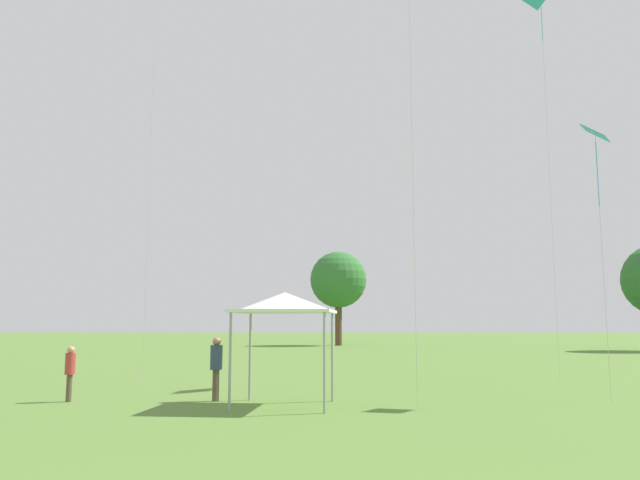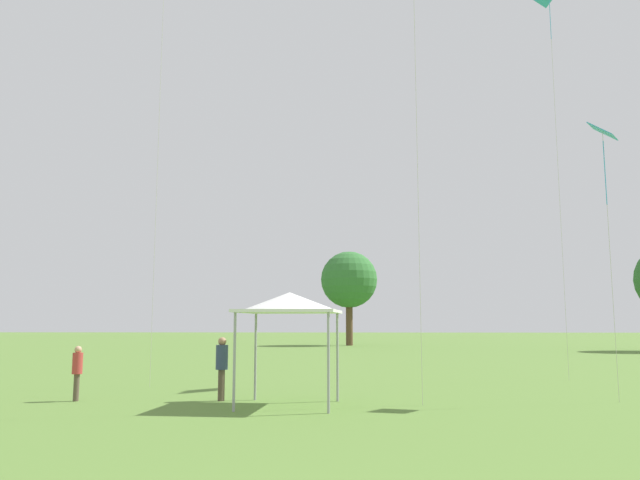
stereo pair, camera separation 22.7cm
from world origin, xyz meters
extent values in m
cylinder|color=brown|center=(-7.23, 13.13, 0.38)|extent=(0.22, 0.22, 0.76)
cylinder|color=#B23833|center=(-7.23, 13.13, 1.06)|extent=(0.40, 0.40, 0.60)
sphere|color=tan|center=(-7.23, 13.13, 1.45)|extent=(0.21, 0.21, 0.21)
cylinder|color=brown|center=(-3.09, 13.35, 0.44)|extent=(0.21, 0.21, 0.88)
cylinder|color=#334260|center=(-3.09, 13.35, 1.23)|extent=(0.38, 0.38, 0.70)
sphere|color=#A37556|center=(-3.09, 13.35, 1.68)|extent=(0.24, 0.24, 0.24)
cube|color=white|center=(-1.05, 12.30, 2.53)|extent=(2.88, 2.88, 0.08)
cone|color=white|center=(-1.05, 12.30, 2.81)|extent=(2.74, 2.74, 0.48)
cylinder|color=#99999E|center=(-2.15, 13.60, 1.24)|extent=(0.07, 0.07, 2.49)
cylinder|color=#99999E|center=(0.25, 13.40, 1.24)|extent=(0.07, 0.07, 2.49)
cylinder|color=#99999E|center=(-2.35, 11.20, 1.24)|extent=(0.07, 0.07, 2.49)
cylinder|color=#99999E|center=(0.05, 11.01, 1.24)|extent=(0.07, 0.07, 2.49)
cylinder|color=#339EDB|center=(9.13, 20.20, 14.87)|extent=(0.02, 0.02, 1.81)
cylinder|color=#BCB7A8|center=(9.13, 20.20, 8.14)|extent=(0.01, 0.01, 16.27)
cylinder|color=#BCB7A8|center=(2.56, 12.61, 6.87)|extent=(0.01, 0.01, 13.72)
cylinder|color=#BCB7A8|center=(-6.33, 17.06, 10.24)|extent=(0.01, 0.01, 20.47)
cube|color=#339EDB|center=(8.16, 13.47, 7.87)|extent=(1.03, 1.07, 0.51)
cylinder|color=#339EDB|center=(8.16, 13.47, 6.62)|extent=(0.02, 0.02, 1.93)
cylinder|color=#BCB7A8|center=(8.16, 13.47, 3.94)|extent=(0.01, 0.01, 7.87)
cylinder|color=brown|center=(0.87, 58.81, 2.53)|extent=(0.69, 0.69, 5.07)
sphere|color=#337033|center=(0.87, 58.81, 6.65)|extent=(5.74, 5.74, 5.74)
camera|label=1|loc=(0.26, -4.80, 2.20)|focal=35.00mm
camera|label=2|loc=(0.48, -4.79, 2.20)|focal=35.00mm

